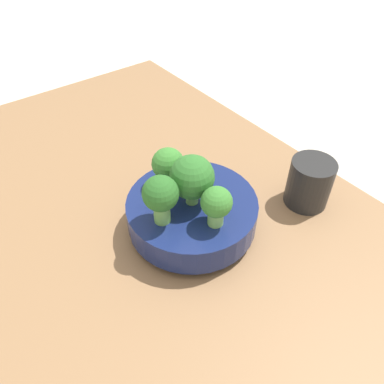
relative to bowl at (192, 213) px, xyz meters
The scene contains 8 objects.
ground_plane 0.08m from the bowl, 56.61° to the left, with size 6.00×6.00×0.00m, color beige.
table 0.06m from the bowl, 56.61° to the left, with size 1.18×0.64×0.04m.
bowl is the anchor object (origin of this frame).
broccoli_floret_left 0.08m from the bowl, behind, with size 0.05×0.05×0.07m.
broccoli_floret_right 0.08m from the bowl, ahead, with size 0.05×0.05×0.07m.
broccoli_floret_back 0.09m from the bowl, 94.72° to the left, with size 0.05×0.05×0.08m.
broccoli_floret_center 0.07m from the bowl, 36.87° to the left, with size 0.07×0.07×0.08m.
cup 0.21m from the bowl, 109.82° to the right, with size 0.07×0.07×0.09m.
Camera 1 is at (-0.34, 0.24, 0.50)m, focal length 35.00 mm.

